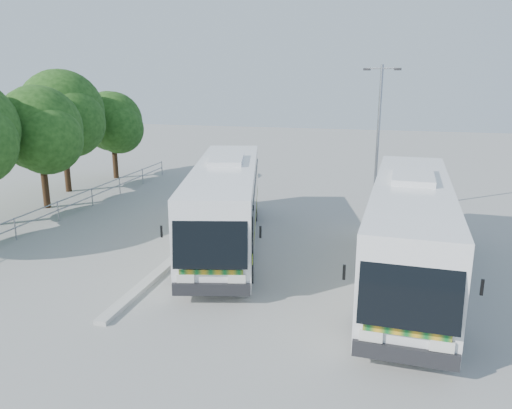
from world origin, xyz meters
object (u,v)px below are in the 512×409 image
(tree_far_c, at_px, (40,129))
(tree_far_e, at_px, (113,122))
(tree_far_d, at_px, (63,112))
(coach_main, at_px, (226,201))
(coach_adjacent, at_px, (409,229))
(lamppost, at_px, (378,133))

(tree_far_c, height_order, tree_far_e, tree_far_c)
(tree_far_d, distance_m, coach_main, 14.46)
(tree_far_d, relative_size, coach_main, 0.59)
(tree_far_d, bearing_deg, coach_adjacent, -24.95)
(tree_far_e, relative_size, lamppost, 0.79)
(tree_far_e, height_order, coach_adjacent, tree_far_e)
(coach_main, height_order, coach_adjacent, coach_adjacent)
(tree_far_c, relative_size, coach_main, 0.53)
(tree_far_d, bearing_deg, coach_main, -29.46)
(coach_adjacent, xyz_separation_m, lamppost, (-1.33, 8.77, 2.25))
(tree_far_e, bearing_deg, coach_adjacent, -35.74)
(tree_far_e, height_order, coach_main, tree_far_e)
(tree_far_d, xyz_separation_m, coach_main, (12.32, -6.96, -2.97))
(tree_far_c, xyz_separation_m, coach_main, (11.13, -3.26, -2.41))
(tree_far_d, height_order, lamppost, lamppost)
(tree_far_e, xyz_separation_m, lamppost, (17.61, -4.86, 0.24))
(lamppost, bearing_deg, coach_main, -119.93)
(tree_far_c, distance_m, coach_adjacent, 19.36)
(coach_adjacent, bearing_deg, coach_main, 165.86)
(coach_adjacent, bearing_deg, lamppost, 101.02)
(coach_main, bearing_deg, coach_adjacent, -29.83)
(tree_far_c, bearing_deg, lamppost, 11.06)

